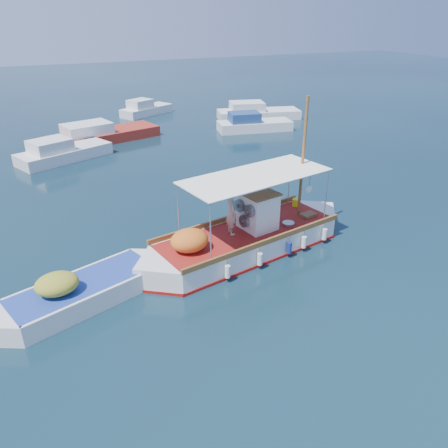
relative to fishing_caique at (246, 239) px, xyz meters
name	(u,v)px	position (x,y,z in m)	size (l,w,h in m)	color
ground	(241,258)	(-0.46, -0.44, -0.58)	(160.00, 160.00, 0.00)	black
fishing_caique	(246,239)	(0.00, 0.00, 0.00)	(10.48, 4.31, 6.51)	white
dinghy	(83,293)	(-7.00, -0.89, -0.21)	(6.72, 3.54, 1.73)	white
bg_boat_nw	(62,153)	(-5.89, 16.73, -0.08)	(6.75, 4.69, 1.80)	silver
bg_boat_n	(101,135)	(-2.56, 20.49, -0.08)	(9.16, 4.96, 1.80)	#A92A1C
bg_boat_ne	(252,125)	(10.08, 18.67, -0.08)	(6.63, 3.35, 1.80)	silver
bg_boat_e	(256,113)	(12.59, 22.70, -0.08)	(8.19, 4.47, 1.80)	silver
bg_boat_far_n	(145,110)	(3.26, 28.60, -0.08)	(5.69, 4.28, 1.80)	silver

